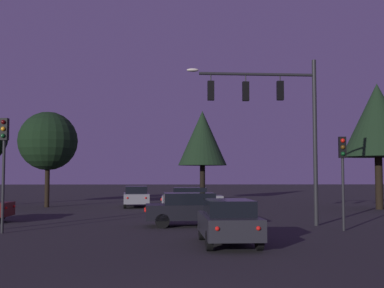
% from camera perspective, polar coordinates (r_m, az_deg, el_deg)
% --- Properties ---
extents(ground_plane, '(168.00, 168.00, 0.00)m').
position_cam_1_polar(ground_plane, '(32.15, -1.89, -7.78)').
color(ground_plane, '#262326').
rests_on(ground_plane, ground).
extents(traffic_signal_mast_arm, '(6.13, 0.59, 7.78)m').
position_cam_1_polar(traffic_signal_mast_arm, '(23.32, 9.82, 3.85)').
color(traffic_signal_mast_arm, '#232326').
rests_on(traffic_signal_mast_arm, ground).
extents(traffic_light_corner_left, '(0.33, 0.37, 3.98)m').
position_cam_1_polar(traffic_light_corner_left, '(21.82, 17.11, -2.20)').
color(traffic_light_corner_left, '#232326').
rests_on(traffic_light_corner_left, ground).
extents(traffic_light_corner_right, '(0.31, 0.36, 4.67)m').
position_cam_1_polar(traffic_light_corner_right, '(21.39, -21.03, -0.85)').
color(traffic_light_corner_right, '#232326').
rests_on(traffic_light_corner_right, ground).
extents(car_nearside_lane, '(1.96, 4.12, 1.52)m').
position_cam_1_polar(car_nearside_lane, '(16.84, 4.26, -8.93)').
color(car_nearside_lane, '#232328').
rests_on(car_nearside_lane, ground).
extents(car_crossing_left, '(4.45, 2.15, 1.52)m').
position_cam_1_polar(car_crossing_left, '(22.77, -0.08, -7.53)').
color(car_crossing_left, black).
rests_on(car_crossing_left, ground).
extents(car_far_lane, '(4.05, 1.98, 1.52)m').
position_cam_1_polar(car_far_lane, '(32.05, -0.07, -6.38)').
color(car_far_lane, gray).
rests_on(car_far_lane, ground).
extents(car_parked_lot, '(2.23, 4.38, 1.52)m').
position_cam_1_polar(car_parked_lot, '(36.06, -6.52, -6.04)').
color(car_parked_lot, gray).
rests_on(car_parked_lot, ground).
extents(tree_behind_sign, '(4.93, 4.93, 8.65)m').
position_cam_1_polar(tree_behind_sign, '(36.10, 20.76, 2.58)').
color(tree_behind_sign, black).
rests_on(tree_behind_sign, ground).
extents(tree_left_far, '(4.57, 4.57, 8.36)m').
position_cam_1_polar(tree_left_far, '(46.15, 1.22, 0.66)').
color(tree_left_far, black).
rests_on(tree_left_far, ground).
extents(tree_right_cluster, '(4.27, 4.27, 6.95)m').
position_cam_1_polar(tree_right_cluster, '(37.28, -16.39, 0.32)').
color(tree_right_cluster, black).
rests_on(tree_right_cluster, ground).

